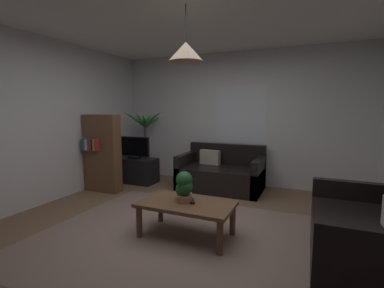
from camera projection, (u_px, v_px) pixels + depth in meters
The scene contains 19 objects.
floor at pixel (182, 232), 3.35m from camera, with size 4.88×4.91×0.02m, color brown.
rug at pixel (175, 238), 3.16m from camera, with size 3.17×2.70×0.01m, color gray.
wall_back at pixel (236, 119), 5.45m from camera, with size 5.00×0.06×2.61m, color silver.
wall_left at pixel (36, 122), 4.16m from camera, with size 0.06×4.91×2.61m, color silver.
ceiling at pixel (181, 7), 3.02m from camera, with size 4.88×4.91×0.02m, color white.
window_pane at pixel (240, 115), 5.37m from camera, with size 1.01×0.01×1.13m, color white.
couch_under_window at pixel (221, 175), 5.13m from camera, with size 1.52×0.90×0.82m.
couch_right_side at pixel (367, 238), 2.60m from camera, with size 0.90×1.56×0.82m.
coffee_table at pixel (186, 208), 3.19m from camera, with size 1.10×0.62×0.41m.
book_on_table_0 at pixel (186, 199), 3.27m from camera, with size 0.16×0.11×0.03m, color #2D4C8C.
book_on_table_1 at pixel (185, 197), 3.26m from camera, with size 0.12×0.12×0.02m, color #99663F.
book_on_table_2 at pixel (186, 195), 3.26m from camera, with size 0.13×0.12×0.03m, color #99663F.
remote_on_table_0 at pixel (192, 201), 3.19m from camera, with size 0.05×0.16×0.02m, color black.
potted_plant_on_table at pixel (184, 186), 3.18m from camera, with size 0.22×0.21×0.36m.
tv_stand at pixel (135, 170), 5.62m from camera, with size 0.90×0.44×0.50m, color black.
tv at pixel (134, 147), 5.54m from camera, with size 0.70×0.16×0.45m.
potted_palm_corner at pixel (145, 144), 5.94m from camera, with size 0.89×0.92×1.51m.
bookshelf_corner at pixel (102, 153), 4.95m from camera, with size 0.70×0.31×1.40m.
pendant_lamp at pixel (186, 52), 2.97m from camera, with size 0.39×0.39×0.60m.
Camera 1 is at (1.38, -2.87, 1.48)m, focal length 25.50 mm.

